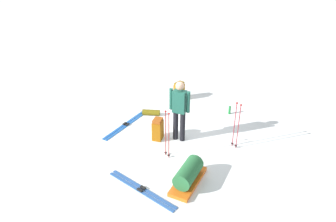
{
  "coord_description": "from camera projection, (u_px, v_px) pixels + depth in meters",
  "views": [
    {
      "loc": [
        7.04,
        -2.34,
        4.61
      ],
      "look_at": [
        0.0,
        0.0,
        0.7
      ],
      "focal_mm": 32.73,
      "sensor_mm": 36.0,
      "label": 1
    }
  ],
  "objects": [
    {
      "name": "ski_poles_planted_far",
      "position": [
        167.0,
        132.0,
        7.4
      ],
      "size": [
        0.2,
        0.11,
        1.27
      ],
      "color": "maroon",
      "rests_on": "ground_plane"
    },
    {
      "name": "skier_standing",
      "position": [
        179.0,
        108.0,
        7.97
      ],
      "size": [
        0.41,
        0.45,
        1.7
      ],
      "color": "black",
      "rests_on": "ground_plane"
    },
    {
      "name": "thermos_bottle",
      "position": [
        230.0,
        110.0,
        9.67
      ],
      "size": [
        0.07,
        0.07,
        0.26
      ],
      "primitive_type": "cylinder",
      "color": "#1B7730",
      "rests_on": "ground_plane"
    },
    {
      "name": "ski_poles_planted_near",
      "position": [
        237.0,
        123.0,
        7.77
      ],
      "size": [
        0.2,
        0.11,
        1.28
      ],
      "color": "maroon",
      "rests_on": "ground_plane"
    },
    {
      "name": "ski_pair_far",
      "position": [
        141.0,
        190.0,
        6.63
      ],
      "size": [
        1.67,
        1.14,
        0.05
      ],
      "color": "#2B569B",
      "rests_on": "ground_plane"
    },
    {
      "name": "backpack_bright",
      "position": [
        158.0,
        129.0,
        8.31
      ],
      "size": [
        0.4,
        0.39,
        0.62
      ],
      "color": "#92520B",
      "rests_on": "ground_plane"
    },
    {
      "name": "ski_pair_near",
      "position": [
        126.0,
        125.0,
        9.1
      ],
      "size": [
        1.39,
        1.57,
        0.05
      ],
      "color": "#1E58AB",
      "rests_on": "ground_plane"
    },
    {
      "name": "backpack_large_dark",
      "position": [
        179.0,
        91.0,
        10.57
      ],
      "size": [
        0.38,
        0.43,
        0.61
      ],
      "color": "#89540F",
      "rests_on": "ground_plane"
    },
    {
      "name": "sleeping_mat_rolled",
      "position": [
        151.0,
        112.0,
        9.61
      ],
      "size": [
        0.39,
        0.58,
        0.18
      ],
      "primitive_type": "cylinder",
      "rotation": [
        0.0,
        1.57,
        4.29
      ],
      "color": "#615410",
      "rests_on": "ground_plane"
    },
    {
      "name": "ground_plane",
      "position": [
        168.0,
        133.0,
        8.72
      ],
      "size": [
        80.0,
        80.0,
        0.0
      ],
      "primitive_type": "plane",
      "color": "white"
    },
    {
      "name": "gear_sled",
      "position": [
        188.0,
        175.0,
        6.74
      ],
      "size": [
        1.16,
        1.16,
        0.49
      ],
      "color": "orange",
      "rests_on": "ground_plane"
    }
  ]
}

